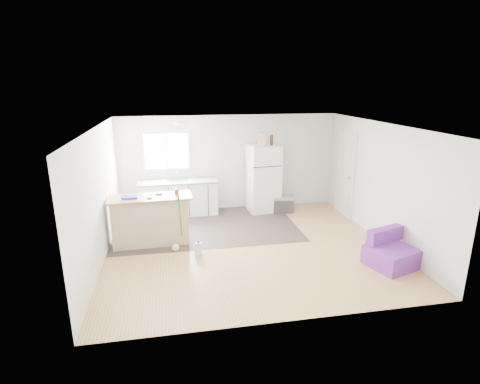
# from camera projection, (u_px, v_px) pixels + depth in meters

# --- Properties ---
(room) EXTENTS (5.51, 5.01, 2.41)m
(room) POSITION_uv_depth(u_px,v_px,m) (249.00, 189.00, 7.16)
(room) COLOR #A97F46
(room) RESTS_ON ground
(vinyl_zone) EXTENTS (4.05, 2.50, 0.00)m
(vinyl_zone) POSITION_uv_depth(u_px,v_px,m) (207.00, 226.00, 8.55)
(vinyl_zone) COLOR #312925
(vinyl_zone) RESTS_ON floor
(window) EXTENTS (1.18, 0.06, 0.98)m
(window) POSITION_uv_depth(u_px,v_px,m) (167.00, 151.00, 9.14)
(window) COLOR white
(window) RESTS_ON back_wall
(interior_door) EXTENTS (0.11, 0.92, 2.10)m
(interior_door) POSITION_uv_depth(u_px,v_px,m) (345.00, 174.00, 9.16)
(interior_door) COLOR white
(interior_door) RESTS_ON right_wall
(ceiling_fixture) EXTENTS (0.30, 0.30, 0.07)m
(ceiling_fixture) POSITION_uv_depth(u_px,v_px,m) (181.00, 123.00, 7.76)
(ceiling_fixture) COLOR white
(ceiling_fixture) RESTS_ON ceiling
(kitchen_cabinets) EXTENTS (1.95, 0.65, 1.14)m
(kitchen_cabinets) POSITION_uv_depth(u_px,v_px,m) (179.00, 197.00, 9.22)
(kitchen_cabinets) COLOR white
(kitchen_cabinets) RESTS_ON floor
(peninsula) EXTENTS (1.65, 0.70, 0.99)m
(peninsula) POSITION_uv_depth(u_px,v_px,m) (150.00, 220.00, 7.52)
(peninsula) COLOR tan
(peninsula) RESTS_ON floor
(refrigerator) EXTENTS (0.81, 0.77, 1.69)m
(refrigerator) POSITION_uv_depth(u_px,v_px,m) (263.00, 178.00, 9.42)
(refrigerator) COLOR white
(refrigerator) RESTS_ON floor
(cooler) EXTENTS (0.58, 0.43, 0.41)m
(cooler) POSITION_uv_depth(u_px,v_px,m) (283.00, 204.00, 9.49)
(cooler) COLOR #303032
(cooler) RESTS_ON floor
(purple_seat) EXTENTS (0.94, 0.92, 0.63)m
(purple_seat) POSITION_uv_depth(u_px,v_px,m) (390.00, 253.00, 6.68)
(purple_seat) COLOR purple
(purple_seat) RESTS_ON floor
(cleaner_jug) EXTENTS (0.15, 0.13, 0.28)m
(cleaner_jug) POSITION_uv_depth(u_px,v_px,m) (198.00, 248.00, 7.12)
(cleaner_jug) COLOR silver
(cleaner_jug) RESTS_ON floor
(mop) EXTENTS (0.23, 0.36, 1.28)m
(mop) POSITION_uv_depth(u_px,v_px,m) (177.00, 239.00, 7.29)
(mop) COLOR green
(mop) RESTS_ON floor
(red_cup) EXTENTS (0.08, 0.08, 0.12)m
(red_cup) POSITION_uv_depth(u_px,v_px,m) (177.00, 192.00, 7.52)
(red_cup) COLOR red
(red_cup) RESTS_ON peninsula
(blue_tray) EXTENTS (0.31, 0.23, 0.04)m
(blue_tray) POSITION_uv_depth(u_px,v_px,m) (130.00, 197.00, 7.30)
(blue_tray) COLOR #142FBF
(blue_tray) RESTS_ON peninsula
(tool_a) EXTENTS (0.15, 0.10, 0.03)m
(tool_a) POSITION_uv_depth(u_px,v_px,m) (159.00, 194.00, 7.51)
(tool_a) COLOR black
(tool_a) RESTS_ON peninsula
(tool_b) EXTENTS (0.11, 0.08, 0.03)m
(tool_b) POSITION_uv_depth(u_px,v_px,m) (149.00, 198.00, 7.26)
(tool_b) COLOR black
(tool_b) RESTS_ON peninsula
(cardboard_box) EXTENTS (0.22, 0.16, 0.30)m
(cardboard_box) POSITION_uv_depth(u_px,v_px,m) (262.00, 139.00, 9.05)
(cardboard_box) COLOR tan
(cardboard_box) RESTS_ON refrigerator
(bottle_left) EXTENTS (0.08, 0.08, 0.25)m
(bottle_left) POSITION_uv_depth(u_px,v_px,m) (271.00, 140.00, 9.06)
(bottle_left) COLOR #37200A
(bottle_left) RESTS_ON refrigerator
(bottle_right) EXTENTS (0.09, 0.09, 0.25)m
(bottle_right) POSITION_uv_depth(u_px,v_px,m) (272.00, 140.00, 9.19)
(bottle_right) COLOR #37200A
(bottle_right) RESTS_ON refrigerator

